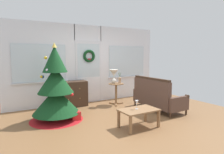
% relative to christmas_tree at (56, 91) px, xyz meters
% --- Properties ---
extents(ground_plane, '(6.76, 6.76, 0.00)m').
position_rel_christmas_tree_xyz_m(ground_plane, '(1.39, -0.77, -0.72)').
color(ground_plane, brown).
extents(back_wall_with_door, '(5.20, 0.19, 2.55)m').
position_rel_christmas_tree_xyz_m(back_wall_with_door, '(1.39, 1.32, 0.57)').
color(back_wall_with_door, white).
rests_on(back_wall_with_door, ground).
extents(christmas_tree, '(1.28, 1.28, 1.88)m').
position_rel_christmas_tree_xyz_m(christmas_tree, '(0.00, 0.00, 0.00)').
color(christmas_tree, '#4C331E').
rests_on(christmas_tree, ground).
extents(dresser_cabinet, '(0.91, 0.46, 0.78)m').
position_rel_christmas_tree_xyz_m(dresser_cabinet, '(0.72, 1.02, -0.33)').
color(dresser_cabinet, '#3D281C').
rests_on(dresser_cabinet, ground).
extents(settee_sofa, '(0.75, 1.59, 0.96)m').
position_rel_christmas_tree_xyz_m(settee_sofa, '(2.70, -0.56, -0.34)').
color(settee_sofa, '#3D281C').
rests_on(settee_sofa, ground).
extents(side_table, '(0.50, 0.48, 0.68)m').
position_rel_christmas_tree_xyz_m(side_table, '(2.02, 0.56, -0.23)').
color(side_table, '#8E6642').
rests_on(side_table, ground).
extents(table_lamp, '(0.28, 0.28, 0.44)m').
position_rel_christmas_tree_xyz_m(table_lamp, '(1.96, 0.60, 0.25)').
color(table_lamp, silver).
rests_on(table_lamp, side_table).
extents(flower_vase, '(0.11, 0.10, 0.35)m').
position_rel_christmas_tree_xyz_m(flower_vase, '(2.12, 0.50, 0.08)').
color(flower_vase, tan).
rests_on(flower_vase, side_table).
extents(coffee_table, '(0.85, 0.53, 0.41)m').
position_rel_christmas_tree_xyz_m(coffee_table, '(1.46, -1.38, -0.37)').
color(coffee_table, '#8E6642').
rests_on(coffee_table, ground).
extents(wine_glass, '(0.08, 0.08, 0.20)m').
position_rel_christmas_tree_xyz_m(wine_glass, '(1.43, -1.34, -0.17)').
color(wine_glass, silver).
rests_on(wine_glass, coffee_table).
extents(gift_box, '(0.21, 0.19, 0.21)m').
position_rel_christmas_tree_xyz_m(gift_box, '(0.40, -0.25, -0.61)').
color(gift_box, red).
rests_on(gift_box, ground).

